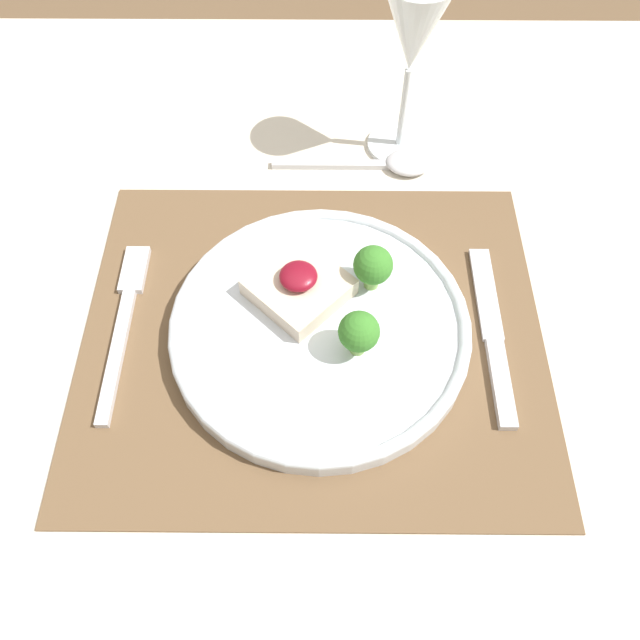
% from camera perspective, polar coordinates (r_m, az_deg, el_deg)
% --- Properties ---
extents(ground_plane, '(8.00, 8.00, 0.00)m').
position_cam_1_polar(ground_plane, '(1.28, -0.32, -18.68)').
color(ground_plane, brown).
extents(dining_table, '(1.31, 1.04, 0.73)m').
position_cam_1_polar(dining_table, '(0.67, -0.58, -5.20)').
color(dining_table, beige).
rests_on(dining_table, ground_plane).
extents(placemat, '(0.44, 0.37, 0.00)m').
position_cam_1_polar(placemat, '(0.59, -0.65, -1.23)').
color(placemat, brown).
rests_on(placemat, dining_table).
extents(dinner_plate, '(0.28, 0.28, 0.07)m').
position_cam_1_polar(dinner_plate, '(0.58, 0.06, -0.13)').
color(dinner_plate, silver).
rests_on(dinner_plate, placemat).
extents(fork, '(0.02, 0.20, 0.01)m').
position_cam_1_polar(fork, '(0.63, -17.41, 0.37)').
color(fork, silver).
rests_on(fork, placemat).
extents(knife, '(0.02, 0.20, 0.01)m').
position_cam_1_polar(knife, '(0.60, 15.64, -2.12)').
color(knife, silver).
rests_on(knife, placemat).
extents(spoon, '(0.18, 0.04, 0.01)m').
position_cam_1_polar(spoon, '(0.74, 6.52, 14.08)').
color(spoon, silver).
rests_on(spoon, dining_table).
extents(wine_glass_near, '(0.07, 0.07, 0.20)m').
position_cam_1_polar(wine_glass_near, '(0.69, 8.50, 24.08)').
color(wine_glass_near, white).
rests_on(wine_glass_near, dining_table).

